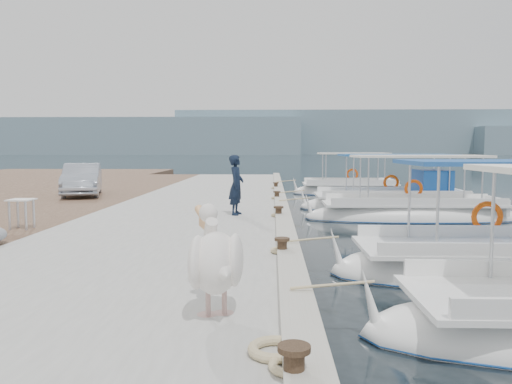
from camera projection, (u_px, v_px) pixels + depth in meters
ground at (293, 245)px, 12.66m from camera, size 400.00×400.00×0.00m
concrete_quay at (203, 211)px, 17.71m from camera, size 6.00×40.00×0.50m
quay_curb at (281, 202)px, 17.60m from camera, size 0.44×40.00×0.12m
cobblestone_strip at (64, 210)px, 17.87m from camera, size 4.00×40.00×0.50m
distant_hills at (343, 136)px, 211.67m from camera, size 330.00×60.00×18.00m
fishing_caique_b at (495, 270)px, 9.61m from camera, size 6.36×2.44×2.83m
fishing_caique_c at (412, 216)px, 17.21m from camera, size 7.45×2.07×2.83m
fishing_caique_d at (393, 204)px, 20.26m from camera, size 7.38×2.55×2.83m
fishing_caique_e at (350, 192)px, 26.94m from camera, size 6.14×2.26×2.83m
mooring_bollards at (279, 211)px, 14.10m from camera, size 0.28×20.28×0.33m
pelican at (215, 259)px, 5.85m from camera, size 0.83×1.64×1.27m
fisherman at (236, 185)px, 14.67m from camera, size 0.52×0.70×1.77m
parked_car at (82, 180)px, 20.74m from camera, size 2.52×4.28×1.33m
folding_table at (21, 208)px, 12.10m from camera, size 0.55×0.55×0.73m
rope_coil at (276, 349)px, 4.74m from camera, size 0.54×0.54×0.10m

